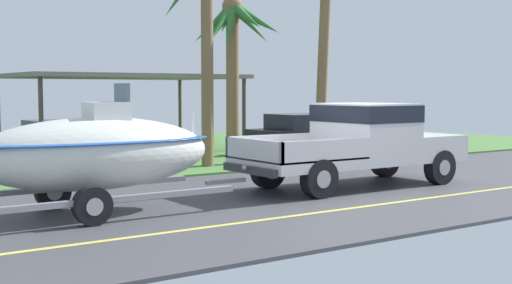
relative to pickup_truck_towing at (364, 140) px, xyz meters
name	(u,v)px	position (x,y,z in m)	size (l,w,h in m)	color
ground	(156,160)	(-1.23, 8.04, -1.06)	(36.00, 22.00, 0.11)	#424247
pickup_truck_towing	(364,140)	(0.00, 0.00, 0.00)	(5.80, 2.06, 1.89)	silver
boat_on_trailer	(94,153)	(-6.50, 0.00, 0.04)	(5.65, 2.14, 2.31)	gray
parked_sedan_near	(81,146)	(-4.21, 6.64, -0.38)	(4.31, 1.86, 1.38)	beige
parked_sedan_far	(311,134)	(4.02, 6.76, -0.37)	(4.47, 1.90, 1.38)	black
carport_awning	(121,78)	(-0.92, 11.30, 1.57)	(7.76, 5.21, 2.73)	#4C4238
palm_tree_near_left	(233,37)	(1.09, 7.16, 2.82)	(3.02, 2.70, 5.18)	brown
palm_tree_near_right	(208,1)	(-1.10, 5.06, 3.58)	(2.80, 3.04, 6.09)	brown
palm_tree_mid	(328,2)	(3.01, 4.81, 3.83)	(3.11, 2.87, 6.52)	brown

